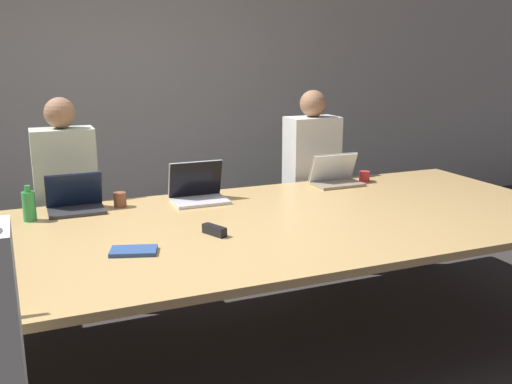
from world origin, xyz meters
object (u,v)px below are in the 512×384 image
laptop_far_right (335,176)px  cup_far_midleft (120,200)px  laptop_far_center (198,190)px  laptop_far_midleft (75,200)px  stapler (214,230)px  bottle_far_midleft (29,206)px  cup_far_right (364,176)px  person_far_midleft (68,206)px  person_far_right (311,183)px

laptop_far_right → cup_far_midleft: bearing=-179.3°
laptop_far_center → laptop_far_right: size_ratio=0.98×
laptop_far_center → laptop_far_midleft: bearing=175.7°
laptop_far_right → cup_far_midleft: 1.55m
laptop_far_midleft → cup_far_midleft: bearing=-1.4°
stapler → bottle_far_midleft: bearing=120.4°
cup_far_right → person_far_midleft: 2.12m
laptop_far_center → person_far_midleft: (-0.77, 0.49, -0.15)m
laptop_far_midleft → cup_far_midleft: size_ratio=3.60×
bottle_far_midleft → laptop_far_center: bearing=3.1°
cup_far_right → person_far_midleft: size_ratio=0.06×
person_far_right → person_far_midleft: size_ratio=1.00×
bottle_far_midleft → cup_far_midleft: bearing=11.2°
cup_far_right → cup_far_midleft: (-1.80, -0.03, 0.01)m
laptop_far_midleft → stapler: laptop_far_midleft is taller
bottle_far_midleft → cup_far_right: bearing=3.3°
laptop_far_right → person_far_midleft: person_far_midleft is taller
cup_far_midleft → laptop_far_center: bearing=-5.8°
cup_far_right → bottle_far_midleft: bearing=-176.7°
person_far_right → bottle_far_midleft: 2.15m
cup_far_right → laptop_far_midleft: size_ratio=0.23×
cup_far_right → cup_far_midleft: 1.80m
laptop_far_right → laptop_far_midleft: size_ratio=1.08×
bottle_far_midleft → person_far_midleft: bearing=65.8°
person_far_midleft → bottle_far_midleft: size_ratio=6.80×
cup_far_right → person_far_midleft: person_far_midleft is taller
laptop_far_center → stapler: bearing=-100.2°
stapler → laptop_far_midleft: bearing=106.1°
laptop_far_midleft → laptop_far_center: bearing=-4.3°
laptop_far_right → cup_far_right: size_ratio=4.59×
laptop_far_center → person_far_midleft: 0.92m
laptop_far_center → cup_far_midleft: bearing=174.2°
person_far_right → person_far_midleft: (-1.84, 0.03, -0.00)m
laptop_far_right → person_far_right: bearing=88.5°
laptop_far_midleft → laptop_far_right: bearing=0.4°
cup_far_right → bottle_far_midleft: (-2.33, -0.13, 0.05)m
person_far_right → laptop_far_midleft: (-1.82, -0.40, 0.14)m
laptop_far_center → laptop_far_midleft: (-0.75, 0.06, -0.01)m
laptop_far_center → laptop_far_midleft: 0.75m
cup_far_right → laptop_far_midleft: (-2.06, -0.02, 0.03)m
laptop_far_center → person_far_midleft: person_far_midleft is taller
stapler → person_far_right: bearing=20.7°
laptop_far_center → person_far_right: bearing=23.0°
person_far_midleft → cup_far_midleft: bearing=-57.2°
laptop_far_midleft → cup_far_right: bearing=0.6°
cup_far_right → laptop_far_midleft: 2.06m
cup_far_right → stapler: 1.64m
laptop_far_right → stapler: bearing=-146.9°
laptop_far_right → person_far_right: size_ratio=0.25×
cup_far_right → cup_far_midleft: cup_far_midleft is taller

